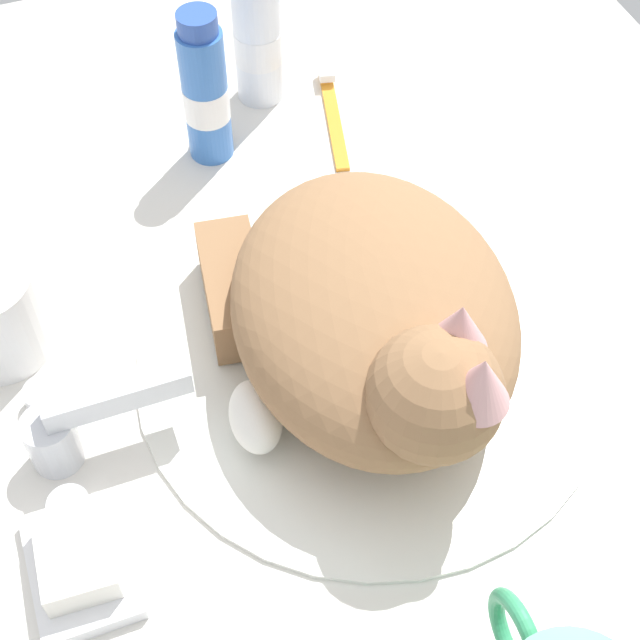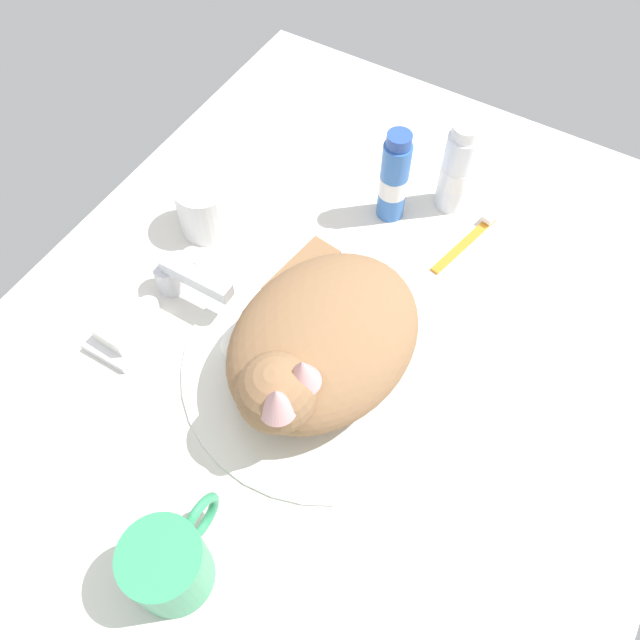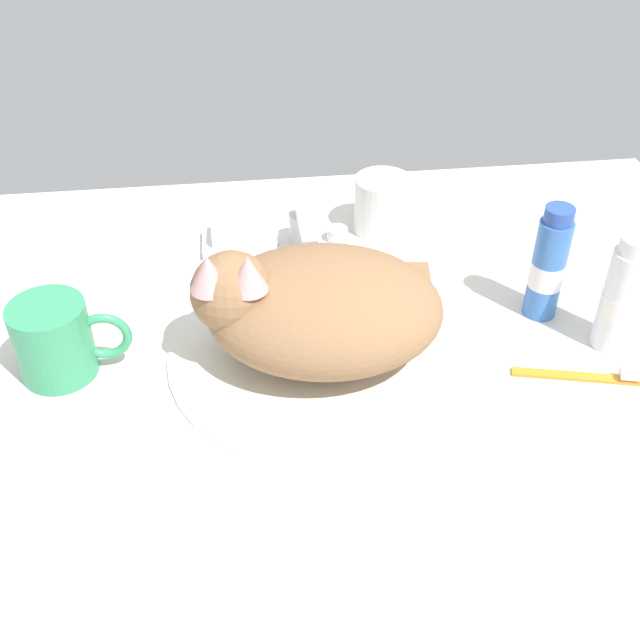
% 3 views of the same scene
% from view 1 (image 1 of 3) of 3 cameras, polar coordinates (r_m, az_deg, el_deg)
% --- Properties ---
extents(ground_plane, '(1.10, 0.83, 0.03)m').
position_cam_1_polar(ground_plane, '(0.73, 2.89, -3.22)').
color(ground_plane, silver).
extents(sink_basin, '(0.35, 0.35, 0.01)m').
position_cam_1_polar(sink_basin, '(0.71, 2.95, -2.35)').
color(sink_basin, silver).
rests_on(sink_basin, ground_plane).
extents(faucet, '(0.12, 0.12, 0.06)m').
position_cam_1_polar(faucet, '(0.67, -14.40, -6.24)').
color(faucet, silver).
rests_on(faucet, ground_plane).
extents(cat, '(0.28, 0.23, 0.14)m').
position_cam_1_polar(cat, '(0.66, 3.32, -0.01)').
color(cat, '#936B47').
rests_on(cat, sink_basin).
extents(soap_dish, '(0.09, 0.06, 0.01)m').
position_cam_1_polar(soap_dish, '(0.65, -13.94, -14.01)').
color(soap_dish, white).
rests_on(soap_dish, ground_plane).
extents(soap_bar, '(0.06, 0.05, 0.02)m').
position_cam_1_polar(soap_bar, '(0.63, -14.26, -13.36)').
color(soap_bar, white).
rests_on(soap_bar, soap_dish).
extents(toothpaste_bottle, '(0.04, 0.04, 0.14)m').
position_cam_1_polar(toothpaste_bottle, '(0.83, -6.82, 13.29)').
color(toothpaste_bottle, '#3870C6').
rests_on(toothpaste_bottle, ground_plane).
extents(mouthwash_bottle, '(0.04, 0.04, 0.14)m').
position_cam_1_polar(mouthwash_bottle, '(0.89, -3.72, 16.49)').
color(mouthwash_bottle, white).
rests_on(mouthwash_bottle, ground_plane).
extents(toothbrush, '(0.13, 0.04, 0.02)m').
position_cam_1_polar(toothbrush, '(0.90, 0.74, 12.34)').
color(toothbrush, orange).
rests_on(toothbrush, ground_plane).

